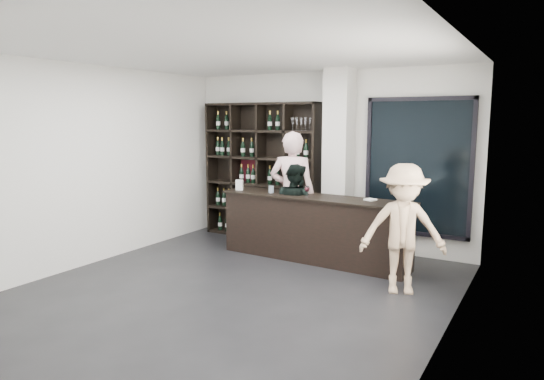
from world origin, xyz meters
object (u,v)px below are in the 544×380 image
Objects in this scene: taster_pink at (292,194)px; customer at (403,229)px; wine_shelf at (261,171)px; tasting_counter at (314,228)px; taster_black at (295,209)px.

customer is at bearing 142.21° from taster_pink.
wine_shelf is 1.25m from taster_pink.
taster_pink is (-0.42, 0.10, 0.48)m from tasting_counter.
customer is (1.53, -0.70, 0.31)m from tasting_counter.
taster_pink is at bearing -35.56° from wine_shelf.
taster_pink is at bearing 168.95° from tasting_counter.
taster_pink is (1.00, -0.72, -0.23)m from wine_shelf.
wine_shelf is at bearing -18.27° from taster_black.
tasting_counter is 1.87× the size of customer.
taster_pink is 0.24m from taster_black.
taster_pink is at bearing 135.70° from customer.
wine_shelf is 1.64× the size of taster_black.
customer is (1.90, -0.80, 0.07)m from taster_black.
taster_black is (-0.37, 0.10, 0.24)m from tasting_counter.
taster_pink reaches higher than customer.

